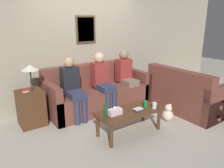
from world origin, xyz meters
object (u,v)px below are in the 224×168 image
at_px(couch_main, 97,93).
at_px(drinking_glass, 154,105).
at_px(wine_bottle, 106,110).
at_px(coffee_table, 129,114).
at_px(person_middle, 102,79).
at_px(teddy_bear, 168,113).
at_px(couch_side, 186,96).
at_px(person_right, 126,75).
at_px(person_left, 73,86).

bearing_deg(couch_main, drinking_glass, -79.43).
bearing_deg(couch_main, wine_bottle, -115.31).
distance_m(coffee_table, wine_bottle, 0.52).
height_order(wine_bottle, person_middle, person_middle).
bearing_deg(wine_bottle, drinking_glass, -10.70).
relative_size(wine_bottle, teddy_bear, 0.95).
bearing_deg(wine_bottle, person_middle, 60.17).
xyz_separation_m(couch_side, wine_bottle, (-2.11, -0.07, 0.21)).
bearing_deg(teddy_bear, person_right, 94.30).
xyz_separation_m(couch_side, person_left, (-2.16, 1.04, 0.34)).
bearing_deg(coffee_table, couch_main, 83.88).
distance_m(couch_side, wine_bottle, 2.12).
bearing_deg(wine_bottle, person_right, 41.35).
relative_size(wine_bottle, person_right, 0.26).
xyz_separation_m(couch_side, teddy_bear, (-0.70, -0.13, -0.19)).
bearing_deg(coffee_table, person_left, 115.70).
relative_size(couch_main, person_left, 1.85).
distance_m(person_left, person_right, 1.37).
bearing_deg(couch_main, person_left, -162.53).
bearing_deg(person_middle, couch_main, 96.67).
bearing_deg(wine_bottle, person_left, 92.65).
bearing_deg(person_middle, person_right, 3.00).
distance_m(couch_main, drinking_glass, 1.52).
bearing_deg(drinking_glass, person_middle, 101.14).
bearing_deg(coffee_table, drinking_glass, -21.93).
relative_size(couch_main, couch_side, 1.44).
height_order(wine_bottle, drinking_glass, wine_bottle).
distance_m(person_left, teddy_bear, 1.94).
bearing_deg(person_left, couch_side, -25.62).
height_order(person_left, person_right, person_right).
distance_m(couch_main, couch_side, 1.94).
bearing_deg(drinking_glass, teddy_bear, 12.70).
relative_size(drinking_glass, person_middle, 0.09).
xyz_separation_m(person_left, teddy_bear, (1.46, -1.16, -0.53)).
bearing_deg(person_left, wine_bottle, -87.35).
xyz_separation_m(person_middle, teddy_bear, (0.77, -1.18, -0.55)).
bearing_deg(drinking_glass, person_left, 126.73).
xyz_separation_m(couch_main, person_right, (0.70, -0.16, 0.36)).
height_order(coffee_table, person_left, person_left).
bearing_deg(person_middle, teddy_bear, -57.07).
distance_m(couch_side, drinking_glass, 1.24).
bearing_deg(couch_side, person_left, 64.38).
distance_m(couch_side, person_left, 2.42).
xyz_separation_m(couch_side, person_middle, (-1.46, 1.06, 0.36)).
bearing_deg(person_right, person_left, -177.68).
relative_size(coffee_table, person_left, 0.94).
xyz_separation_m(wine_bottle, teddy_bear, (1.41, -0.06, -0.40)).
bearing_deg(couch_main, coffee_table, -96.12).
height_order(person_middle, person_right, person_middle).
height_order(coffee_table, wine_bottle, wine_bottle).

